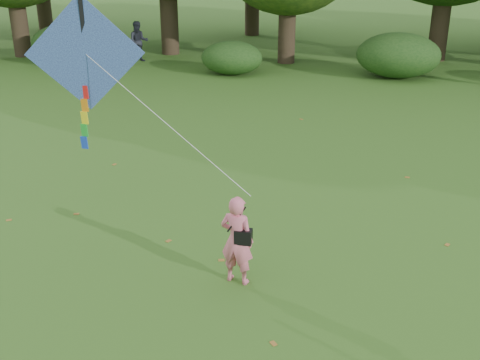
# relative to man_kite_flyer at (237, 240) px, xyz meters

# --- Properties ---
(ground) EXTENTS (100.00, 100.00, 0.00)m
(ground) POSITION_rel_man_kite_flyer_xyz_m (0.44, -0.87, -0.84)
(ground) COLOR #265114
(ground) RESTS_ON ground
(man_kite_flyer) EXTENTS (0.68, 0.52, 1.67)m
(man_kite_flyer) POSITION_rel_man_kite_flyer_xyz_m (0.00, 0.00, 0.00)
(man_kite_flyer) COLOR #DC677E
(man_kite_flyer) RESTS_ON ground
(bystander_left) EXTENTS (1.11, 0.99, 1.88)m
(bystander_left) POSITION_rel_man_kite_flyer_xyz_m (-8.43, 18.00, 0.10)
(bystander_left) COLOR #23242E
(bystander_left) RESTS_ON ground
(crossbody_bag) EXTENTS (0.43, 0.20, 0.69)m
(crossbody_bag) POSITION_rel_man_kite_flyer_xyz_m (0.12, -0.03, 0.11)
(crossbody_bag) COLOR black
(crossbody_bag) RESTS_ON ground
(flying_kite) EXTENTS (4.51, 1.81, 3.10)m
(flying_kite) POSITION_rel_man_kite_flyer_xyz_m (-3.19, 1.40, 2.82)
(flying_kite) COLOR #285AB1
(flying_kite) RESTS_ON ground
(shrub_band) EXTENTS (39.15, 3.22, 1.88)m
(shrub_band) POSITION_rel_man_kite_flyer_xyz_m (-0.28, 16.73, 0.02)
(shrub_band) COLOR #264919
(shrub_band) RESTS_ON ground
(fallen_leaves) EXTENTS (9.40, 13.38, 0.01)m
(fallen_leaves) POSITION_rel_man_kite_flyer_xyz_m (-1.02, 2.34, -0.83)
(fallen_leaves) COLOR olive
(fallen_leaves) RESTS_ON ground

